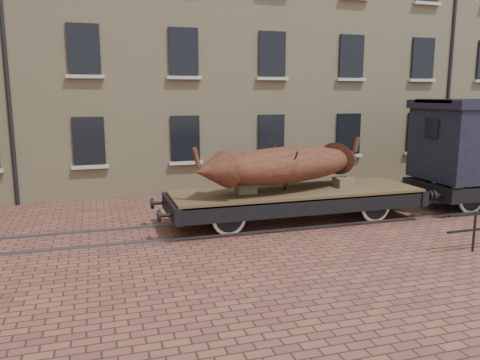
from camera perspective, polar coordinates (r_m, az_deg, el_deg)
name	(u,v)px	position (r m, az deg, el deg)	size (l,w,h in m)	color
ground	(298,222)	(14.42, 7.06, -5.07)	(90.00, 90.00, 0.00)	brown
warehouse_cream	(274,30)	(24.50, 4.12, 17.75)	(40.00, 10.19, 14.00)	tan
rail_track	(298,221)	(14.41, 7.06, -4.96)	(30.00, 1.52, 0.06)	#59595E
flatcar_wagon	(296,196)	(14.20, 6.84, -1.98)	(8.51, 2.31, 1.28)	#40331E
iron_boat	(285,165)	(13.88, 5.53, 1.87)	(6.04, 3.03, 1.48)	brown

